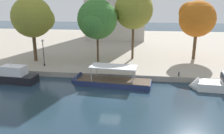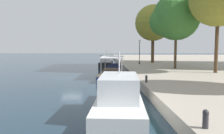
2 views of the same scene
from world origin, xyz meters
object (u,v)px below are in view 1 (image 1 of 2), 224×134
at_px(lamp_post, 43,49).
at_px(tree_2, 195,18).
at_px(mooring_bollard_0, 179,74).
at_px(tour_boat_1, 105,82).
at_px(tree_0, 34,18).
at_px(tree_1, 135,10).
at_px(tree_3, 96,20).
at_px(motor_yacht_0, 8,77).

distance_m(lamp_post, tree_2, 27.48).
distance_m(mooring_bollard_0, lamp_post, 21.98).
bearing_deg(tour_boat_1, tree_2, -130.07).
bearing_deg(tree_0, tour_boat_1, -31.28).
bearing_deg(mooring_bollard_0, tree_1, 124.84).
distance_m(mooring_bollard_0, tree_2, 14.24).
distance_m(tour_boat_1, lamp_post, 12.97).
bearing_deg(tree_3, tree_1, 29.70).
bearing_deg(tree_0, lamp_post, -49.43).
relative_size(tree_2, tree_3, 0.98).
relative_size(tour_boat_1, mooring_bollard_0, 17.89).
xyz_separation_m(mooring_bollard_0, lamp_post, (-21.66, 2.81, 2.51)).
bearing_deg(tour_boat_1, tree_0, -26.07).
height_order(tree_1, tree_2, tree_1).
distance_m(tree_0, tree_1, 17.87).
relative_size(mooring_bollard_0, tree_0, 0.06).
bearing_deg(tree_1, mooring_bollard_0, -55.16).
bearing_deg(tree_1, motor_yacht_0, -142.71).
height_order(motor_yacht_0, tree_0, tree_0).
relative_size(motor_yacht_0, tour_boat_1, 0.75).
height_order(motor_yacht_0, tree_3, tree_3).
bearing_deg(mooring_bollard_0, tree_3, 154.04).
bearing_deg(tree_2, tree_3, -163.54).
height_order(tree_0, tree_2, tree_0).
bearing_deg(motor_yacht_0, tree_0, -86.96).
bearing_deg(tree_3, tour_boat_1, -71.70).
bearing_deg(lamp_post, tree_3, 23.89).
bearing_deg(tree_3, mooring_bollard_0, -25.96).
height_order(motor_yacht_0, mooring_bollard_0, motor_yacht_0).
height_order(mooring_bollard_0, tree_2, tree_2).
distance_m(tree_1, tree_3, 7.45).
height_order(tree_1, tree_3, tree_1).
bearing_deg(tree_0, motor_yacht_0, -91.43).
bearing_deg(tree_0, tree_1, 13.38).
height_order(lamp_post, tree_3, tree_3).
bearing_deg(motor_yacht_0, tour_boat_1, -172.57).
distance_m(lamp_post, tree_0, 6.38).
relative_size(tree_0, tree_2, 1.06).
bearing_deg(lamp_post, mooring_bollard_0, -7.38).
distance_m(motor_yacht_0, tour_boat_1, 14.28).
bearing_deg(mooring_bollard_0, tour_boat_1, -166.16).
height_order(tour_boat_1, tree_2, tree_2).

